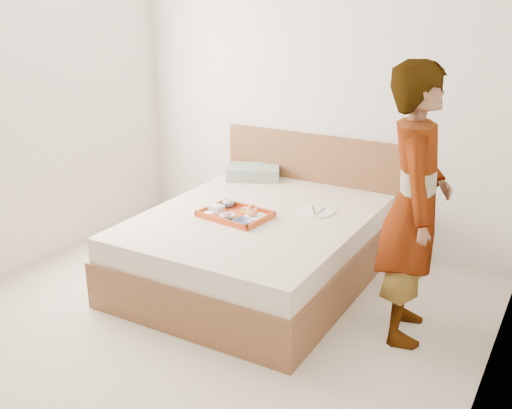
{
  "coord_description": "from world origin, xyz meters",
  "views": [
    {
      "loc": [
        2.06,
        -2.65,
        2.12
      ],
      "look_at": [
        0.03,
        0.9,
        0.65
      ],
      "focal_mm": 41.91,
      "sensor_mm": 36.0,
      "label": 1
    }
  ],
  "objects_px": {
    "person": "(414,206)",
    "bed": "(257,247)",
    "dinner_plate": "(317,211)",
    "tray": "(235,214)"
  },
  "relations": [
    {
      "from": "person",
      "to": "bed",
      "type": "bearing_deg",
      "value": 65.79
    },
    {
      "from": "bed",
      "to": "person",
      "type": "distance_m",
      "value": 1.38
    },
    {
      "from": "bed",
      "to": "dinner_plate",
      "type": "distance_m",
      "value": 0.54
    },
    {
      "from": "dinner_plate",
      "to": "bed",
      "type": "bearing_deg",
      "value": -144.07
    },
    {
      "from": "bed",
      "to": "tray",
      "type": "bearing_deg",
      "value": -132.36
    },
    {
      "from": "tray",
      "to": "person",
      "type": "height_order",
      "value": "person"
    },
    {
      "from": "tray",
      "to": "person",
      "type": "xyz_separation_m",
      "value": [
        1.33,
        -0.07,
        0.33
      ]
    },
    {
      "from": "person",
      "to": "tray",
      "type": "bearing_deg",
      "value": 71.82
    },
    {
      "from": "person",
      "to": "dinner_plate",
      "type": "bearing_deg",
      "value": 46.09
    },
    {
      "from": "bed",
      "to": "dinner_plate",
      "type": "bearing_deg",
      "value": 35.93
    }
  ]
}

